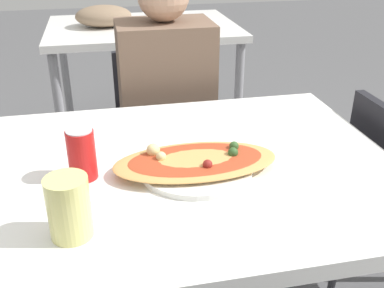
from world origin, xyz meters
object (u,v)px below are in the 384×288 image
(soda_can, at_px, (82,154))
(drink_glass, at_px, (69,208))
(pizza_main, at_px, (195,163))
(person_seated, at_px, (167,103))
(dining_table, at_px, (190,192))
(chair_far_seated, at_px, (164,139))

(soda_can, height_order, drink_glass, drink_glass)
(pizza_main, distance_m, drink_glass, 0.36)
(person_seated, bearing_deg, dining_table, 86.42)
(person_seated, xyz_separation_m, pizza_main, (-0.03, -0.67, 0.10))
(dining_table, height_order, drink_glass, drink_glass)
(chair_far_seated, height_order, person_seated, person_seated)
(dining_table, xyz_separation_m, chair_far_seated, (0.04, 0.74, -0.20))
(person_seated, bearing_deg, pizza_main, 87.30)
(dining_table, height_order, person_seated, person_seated)
(pizza_main, bearing_deg, person_seated, 87.30)
(person_seated, height_order, soda_can, person_seated)
(person_seated, relative_size, drink_glass, 9.31)
(chair_far_seated, bearing_deg, soda_can, 68.34)
(chair_far_seated, distance_m, soda_can, 0.89)
(pizza_main, bearing_deg, drink_glass, -145.37)
(chair_far_seated, distance_m, person_seated, 0.24)
(dining_table, distance_m, pizza_main, 0.11)
(person_seated, height_order, pizza_main, person_seated)
(dining_table, bearing_deg, drink_glass, -140.32)
(dining_table, relative_size, drink_glass, 8.28)
(drink_glass, bearing_deg, chair_far_seated, 71.76)
(person_seated, xyz_separation_m, drink_glass, (-0.32, -0.87, 0.15))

